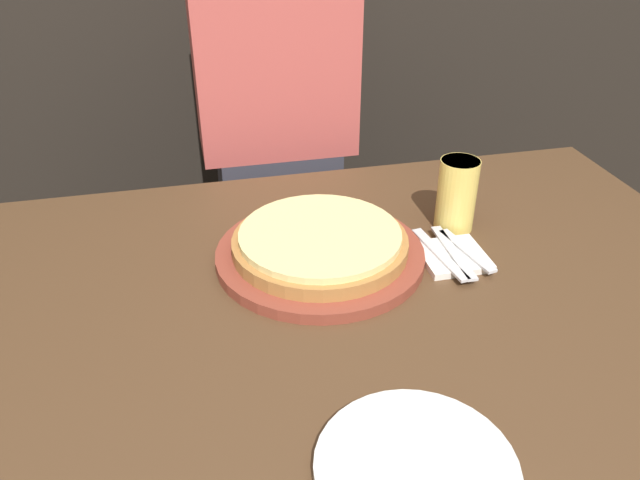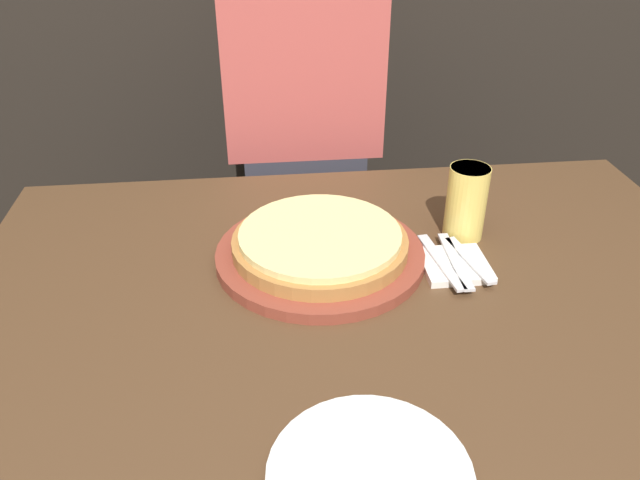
{
  "view_description": "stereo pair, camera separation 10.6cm",
  "coord_description": "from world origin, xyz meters",
  "px_view_note": "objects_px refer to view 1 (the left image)",
  "views": [
    {
      "loc": [
        -0.26,
        -0.75,
        1.34
      ],
      "look_at": [
        -0.06,
        0.13,
        0.79
      ],
      "focal_mm": 35.0,
      "sensor_mm": 36.0,
      "label": 1
    },
    {
      "loc": [
        -0.15,
        -0.77,
        1.34
      ],
      "look_at": [
        -0.06,
        0.13,
        0.79
      ],
      "focal_mm": 35.0,
      "sensor_mm": 36.0,
      "label": 2
    }
  ],
  "objects_px": {
    "pizza_on_board": "(320,248)",
    "fork": "(440,254)",
    "beer_glass": "(457,192)",
    "spoon": "(467,250)",
    "dinner_plate": "(416,470)",
    "diner_person": "(278,173)",
    "dinner_knife": "(453,252)"
  },
  "relations": [
    {
      "from": "pizza_on_board",
      "to": "fork",
      "type": "xyz_separation_m",
      "value": [
        0.2,
        -0.05,
        -0.01
      ]
    },
    {
      "from": "beer_glass",
      "to": "spoon",
      "type": "relative_size",
      "value": 0.93
    },
    {
      "from": "dinner_plate",
      "to": "diner_person",
      "type": "distance_m",
      "value": 1.02
    },
    {
      "from": "pizza_on_board",
      "to": "fork",
      "type": "distance_m",
      "value": 0.21
    },
    {
      "from": "fork",
      "to": "diner_person",
      "type": "xyz_separation_m",
      "value": [
        -0.18,
        0.61,
        -0.11
      ]
    },
    {
      "from": "dinner_plate",
      "to": "fork",
      "type": "relative_size",
      "value": 1.34
    },
    {
      "from": "pizza_on_board",
      "to": "fork",
      "type": "bearing_deg",
      "value": -14.03
    },
    {
      "from": "pizza_on_board",
      "to": "spoon",
      "type": "height_order",
      "value": "pizza_on_board"
    },
    {
      "from": "diner_person",
      "to": "pizza_on_board",
      "type": "bearing_deg",
      "value": -91.81
    },
    {
      "from": "dinner_plate",
      "to": "pizza_on_board",
      "type": "bearing_deg",
      "value": 90.72
    },
    {
      "from": "pizza_on_board",
      "to": "dinner_plate",
      "type": "height_order",
      "value": "pizza_on_board"
    },
    {
      "from": "beer_glass",
      "to": "fork",
      "type": "relative_size",
      "value": 0.79
    },
    {
      "from": "spoon",
      "to": "diner_person",
      "type": "bearing_deg",
      "value": 110.86
    },
    {
      "from": "pizza_on_board",
      "to": "diner_person",
      "type": "relative_size",
      "value": 0.27
    },
    {
      "from": "dinner_plate",
      "to": "dinner_knife",
      "type": "xyz_separation_m",
      "value": [
        0.22,
        0.4,
        0.01
      ]
    },
    {
      "from": "beer_glass",
      "to": "dinner_plate",
      "type": "bearing_deg",
      "value": -117.37
    },
    {
      "from": "dinner_plate",
      "to": "diner_person",
      "type": "bearing_deg",
      "value": 89.33
    },
    {
      "from": "dinner_plate",
      "to": "fork",
      "type": "distance_m",
      "value": 0.45
    },
    {
      "from": "dinner_plate",
      "to": "spoon",
      "type": "xyz_separation_m",
      "value": [
        0.24,
        0.4,
        0.01
      ]
    },
    {
      "from": "dinner_knife",
      "to": "spoon",
      "type": "distance_m",
      "value": 0.03
    },
    {
      "from": "pizza_on_board",
      "to": "beer_glass",
      "type": "height_order",
      "value": "beer_glass"
    },
    {
      "from": "pizza_on_board",
      "to": "dinner_plate",
      "type": "xyz_separation_m",
      "value": [
        0.01,
        -0.45,
        -0.02
      ]
    },
    {
      "from": "fork",
      "to": "diner_person",
      "type": "distance_m",
      "value": 0.64
    },
    {
      "from": "pizza_on_board",
      "to": "dinner_knife",
      "type": "height_order",
      "value": "pizza_on_board"
    },
    {
      "from": "dinner_plate",
      "to": "diner_person",
      "type": "xyz_separation_m",
      "value": [
        0.01,
        1.01,
        -0.1
      ]
    },
    {
      "from": "dinner_knife",
      "to": "diner_person",
      "type": "bearing_deg",
      "value": 108.77
    },
    {
      "from": "pizza_on_board",
      "to": "beer_glass",
      "type": "distance_m",
      "value": 0.28
    },
    {
      "from": "beer_glass",
      "to": "dinner_plate",
      "type": "height_order",
      "value": "beer_glass"
    },
    {
      "from": "fork",
      "to": "beer_glass",
      "type": "bearing_deg",
      "value": 55.94
    },
    {
      "from": "pizza_on_board",
      "to": "dinner_plate",
      "type": "bearing_deg",
      "value": -89.28
    },
    {
      "from": "dinner_knife",
      "to": "pizza_on_board",
      "type": "bearing_deg",
      "value": 167.48
    },
    {
      "from": "dinner_knife",
      "to": "fork",
      "type": "bearing_deg",
      "value": 180.0
    }
  ]
}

